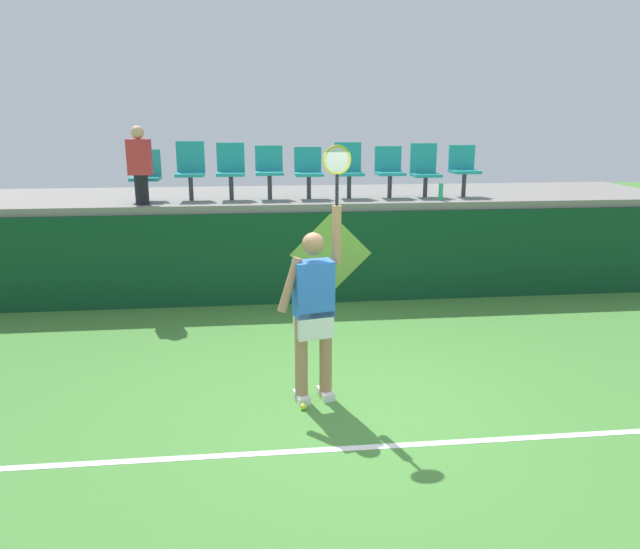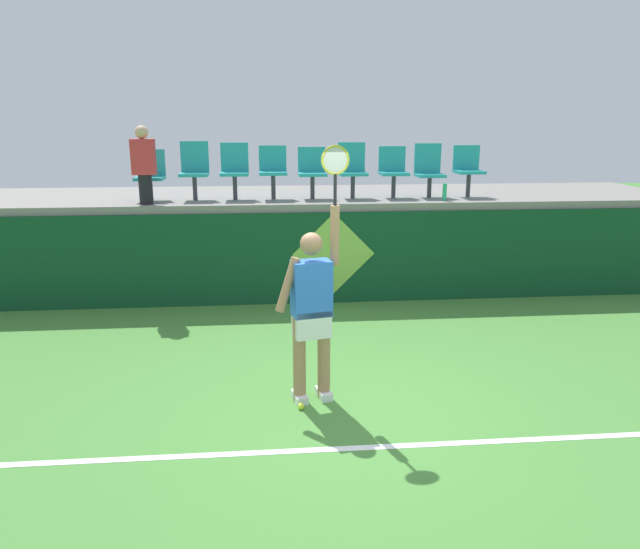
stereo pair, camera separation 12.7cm
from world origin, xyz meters
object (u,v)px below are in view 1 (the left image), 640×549
Objects in this scene: stadium_chair_0 at (146,173)px; stadium_chair_8 at (463,167)px; stadium_chair_1 at (190,168)px; stadium_chair_2 at (231,168)px; stadium_chair_3 at (269,169)px; stadium_chair_4 at (308,170)px; water_bottle at (441,192)px; spectator_0 at (140,164)px; stadium_chair_5 at (349,168)px; tennis_ball at (303,406)px; stadium_chair_7 at (425,169)px; tennis_player at (314,308)px; stadium_chair_6 at (389,169)px.

stadium_chair_8 is at bearing -0.03° from stadium_chair_0.
stadium_chair_2 is at bearing -0.26° from stadium_chair_1.
stadium_chair_4 is at bearing 0.02° from stadium_chair_3.
stadium_chair_8 is (0.52, 0.49, 0.34)m from water_bottle.
stadium_chair_5 is at bearing 8.26° from spectator_0.
stadium_chair_1 is 1.86m from stadium_chair_4.
stadium_chair_0 is 0.89× the size of stadium_chair_5.
stadium_chair_2 is (0.63, -0.00, -0.01)m from stadium_chair_1.
stadium_chair_4 is 2.57m from stadium_chair_8.
tennis_ball is at bearing -104.38° from stadium_chair_5.
stadium_chair_1 is at bearing 179.58° from stadium_chair_3.
stadium_chair_7 reaches higher than water_bottle.
tennis_player is at bearing -103.41° from stadium_chair_5.
stadium_chair_8 is (5.12, -0.00, 0.05)m from stadium_chair_0.
stadium_chair_6 is (1.77, 4.28, 1.97)m from tennis_ball.
stadium_chair_8 reaches higher than water_bottle.
stadium_chair_7 is (3.15, 0.00, -0.03)m from stadium_chair_2.
water_bottle is 0.30× the size of stadium_chair_1.
stadium_chair_1 is at bearing 179.97° from stadium_chair_5.
water_bottle is at bearing -13.41° from stadium_chair_4.
stadium_chair_0 is (-4.60, 0.49, 0.29)m from water_bottle.
stadium_chair_4 reaches higher than stadium_chair_0.
stadium_chair_7 is at bearing 0.10° from stadium_chair_5.
tennis_ball is 0.08× the size of stadium_chair_4.
stadium_chair_2 reaches higher than stadium_chair_6.
stadium_chair_8 is (2.57, -0.00, 0.01)m from stadium_chair_4.
water_bottle is at bearing -7.25° from stadium_chair_1.
tennis_ball is 4.72m from stadium_chair_3.
stadium_chair_7 is (2.54, 0.01, -0.02)m from stadium_chair_3.
stadium_chair_1 is 0.79× the size of spectator_0.
tennis_ball is 4.79m from stadium_chair_2.
stadium_chair_5 is (1.28, 0.01, 0.01)m from stadium_chair_3.
tennis_ball is at bearing -87.57° from stadium_chair_3.
water_bottle is 0.94m from stadium_chair_6.
stadium_chair_4 is at bearing -179.97° from stadium_chair_6.
stadium_chair_6 is at bearing -0.56° from stadium_chair_5.
stadium_chair_4 is 0.94× the size of stadium_chair_7.
stadium_chair_1 is 3.78m from stadium_chair_7.
water_bottle is 0.79m from stadium_chair_8.
stadium_chair_7 is 1.04× the size of stadium_chair_8.
stadium_chair_2 is 3.15m from stadium_chair_7.
stadium_chair_1 is at bearing -179.99° from stadium_chair_7.
stadium_chair_6 reaches higher than tennis_ball.
stadium_chair_6 is 3.90m from spectator_0.
stadium_chair_5 is at bearing 160.45° from water_bottle.
stadium_chair_3 reaches higher than stadium_chair_0.
stadium_chair_4 is at bearing -0.27° from stadium_chair_2.
tennis_player reaches higher than stadium_chair_8.
stadium_chair_8 is (4.43, -0.01, -0.03)m from stadium_chair_1.
stadium_chair_1 is 1.09× the size of stadium_chair_3.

